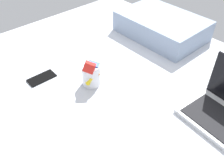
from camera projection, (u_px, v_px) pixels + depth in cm
name	position (u px, v px, depth cm)	size (l,w,h in cm)	color
bed_mattress	(127.00, 94.00, 129.94)	(180.00, 140.00, 18.00)	#B7BCC6
snack_cup	(91.00, 74.00, 118.25)	(9.34, 10.36, 15.20)	silver
cell_phone	(42.00, 78.00, 125.13)	(6.80, 14.00, 0.80)	black
pillow	(161.00, 26.00, 154.89)	(52.00, 36.00, 13.00)	#8C9EB7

